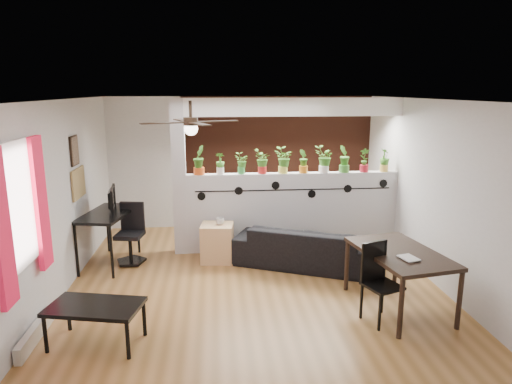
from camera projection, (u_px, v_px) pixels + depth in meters
name	position (u px, v px, depth m)	size (l,w,h in m)	color
room_shell	(254.00, 197.00, 6.19)	(6.30, 7.10, 2.90)	brown
partition_wall	(292.00, 211.00, 7.86)	(3.60, 0.18, 1.35)	#BCBCC1
ceiling_header	(294.00, 107.00, 7.46)	(3.60, 0.18, 0.30)	white
pier_column	(179.00, 178.00, 7.55)	(0.22, 0.20, 2.60)	#BCBCC1
brick_panel	(281.00, 162.00, 9.15)	(3.90, 0.05, 2.60)	#98432C
vine_decal	(294.00, 190.00, 7.67)	(3.31, 0.01, 0.30)	black
window_assembly	(20.00, 210.00, 4.75)	(0.09, 1.30, 1.55)	white
baseboard_heater	(36.00, 333.00, 5.07)	(0.08, 1.00, 0.18)	silver
corkboard	(78.00, 183.00, 6.88)	(0.03, 0.60, 0.45)	#987A49
framed_art	(74.00, 151.00, 6.72)	(0.03, 0.34, 0.44)	#8C7259
ceiling_fan	(191.00, 124.00, 5.61)	(1.19, 1.19, 0.43)	black
potted_plant_0	(199.00, 159.00, 7.51)	(0.25, 0.29, 0.48)	#DC5419
potted_plant_1	(220.00, 163.00, 7.56)	(0.20, 0.17, 0.36)	white
potted_plant_2	(241.00, 163.00, 7.59)	(0.18, 0.15, 0.36)	green
potted_plant_3	(262.00, 161.00, 7.61)	(0.25, 0.26, 0.41)	red
potted_plant_4	(283.00, 160.00, 7.64)	(0.27, 0.23, 0.44)	#E8E152
potted_plant_5	(304.00, 160.00, 7.68)	(0.17, 0.21, 0.41)	orange
potted_plant_6	(324.00, 159.00, 7.70)	(0.28, 0.24, 0.45)	white
potted_plant_7	(344.00, 158.00, 7.73)	(0.27, 0.30, 0.47)	#459335
potted_plant_8	(365.00, 159.00, 7.77)	(0.24, 0.20, 0.42)	#B41C2B
potted_plant_9	(385.00, 159.00, 7.80)	(0.20, 0.23, 0.40)	gold
sofa	(306.00, 247.00, 7.19)	(2.08, 0.82, 0.61)	black
cube_shelf	(217.00, 243.00, 7.37)	(0.50, 0.45, 0.62)	tan
cup	(220.00, 221.00, 7.30)	(0.13, 0.13, 0.11)	gray
computer_desk	(108.00, 217.00, 7.15)	(0.83, 1.28, 0.85)	black
monitor	(109.00, 204.00, 7.25)	(0.06, 0.36, 0.20)	black
office_chair	(131.00, 237.00, 7.29)	(0.50, 0.50, 0.95)	black
dining_table	(400.00, 257.00, 5.70)	(1.09, 1.53, 0.76)	black
book	(402.00, 259.00, 5.38)	(0.18, 0.24, 0.02)	gray
folding_chair	(378.00, 275.00, 5.46)	(0.50, 0.50, 0.96)	black
coffee_table	(95.00, 309.00, 4.93)	(1.08, 0.75, 0.46)	black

